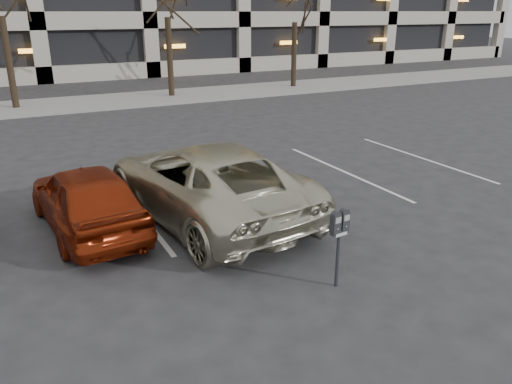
# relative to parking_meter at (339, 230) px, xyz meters

# --- Properties ---
(ground) EXTENTS (140.00, 140.00, 0.00)m
(ground) POSITION_rel_parking_meter_xyz_m (-0.52, 2.38, -0.96)
(ground) COLOR #28282B
(ground) RESTS_ON ground
(sidewalk) EXTENTS (80.00, 4.00, 0.12)m
(sidewalk) POSITION_rel_parking_meter_xyz_m (-0.52, 18.38, -0.90)
(sidewalk) COLOR gray
(sidewalk) RESTS_ON ground
(stall_lines) EXTENTS (16.90, 5.20, 0.00)m
(stall_lines) POSITION_rel_parking_meter_xyz_m (-1.92, 4.68, -0.95)
(stall_lines) COLOR silver
(stall_lines) RESTS_ON ground
(parking_meter) EXTENTS (0.33, 0.16, 1.25)m
(parking_meter) POSITION_rel_parking_meter_xyz_m (0.00, 0.00, 0.00)
(parking_meter) COLOR black
(parking_meter) RESTS_ON ground
(suv_silver) EXTENTS (3.18, 5.78, 1.54)m
(suv_silver) POSITION_rel_parking_meter_xyz_m (-0.69, 3.58, -0.19)
(suv_silver) COLOR beige
(suv_silver) RESTS_ON ground
(car_red) EXTENTS (1.89, 4.01, 1.33)m
(car_red) POSITION_rel_parking_meter_xyz_m (-3.00, 3.96, -0.30)
(car_red) COLOR maroon
(car_red) RESTS_ON ground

